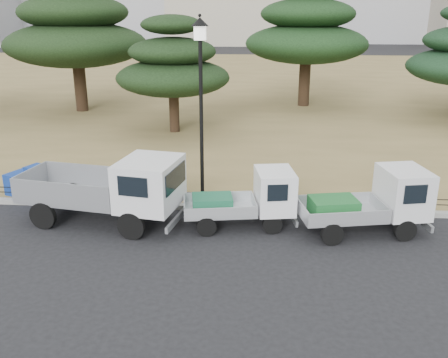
# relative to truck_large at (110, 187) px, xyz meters

# --- Properties ---
(ground) EXTENTS (220.00, 220.00, 0.00)m
(ground) POSITION_rel_truck_large_xyz_m (3.45, -1.28, -1.20)
(ground) COLOR black
(lawn) EXTENTS (120.00, 56.00, 0.15)m
(lawn) POSITION_rel_truck_large_xyz_m (3.45, 29.32, -1.12)
(lawn) COLOR olive
(lawn) RESTS_ON ground
(curb) EXTENTS (120.00, 0.25, 0.16)m
(curb) POSITION_rel_truck_large_xyz_m (3.45, 1.32, -1.12)
(curb) COLOR gray
(curb) RESTS_ON ground
(truck_large) EXTENTS (5.19, 2.74, 2.15)m
(truck_large) POSITION_rel_truck_large_xyz_m (0.00, 0.00, 0.00)
(truck_large) COLOR black
(truck_large) RESTS_ON ground
(truck_kei_front) EXTENTS (3.50, 1.92, 1.76)m
(truck_kei_front) POSITION_rel_truck_large_xyz_m (4.22, 0.13, -0.32)
(truck_kei_front) COLOR black
(truck_kei_front) RESTS_ON ground
(truck_kei_rear) EXTENTS (3.92, 2.26, 1.93)m
(truck_kei_rear) POSITION_rel_truck_large_xyz_m (7.92, -0.01, -0.23)
(truck_kei_rear) COLOR black
(truck_kei_rear) RESTS_ON ground
(street_lamp) EXTENTS (0.53, 0.53, 5.97)m
(street_lamp) POSITION_rel_truck_large_xyz_m (2.64, 1.62, 2.99)
(street_lamp) COLOR black
(street_lamp) RESTS_ON lawn
(pipe_fence) EXTENTS (38.00, 0.04, 0.40)m
(pipe_fence) POSITION_rel_truck_large_xyz_m (3.45, 1.47, -0.76)
(pipe_fence) COLOR black
(pipe_fence) RESTS_ON lawn
(tarp_pile) EXTENTS (1.93, 1.70, 1.07)m
(tarp_pile) POSITION_rel_truck_large_xyz_m (-3.37, 1.91, -0.62)
(tarp_pile) COLOR navy
(tarp_pile) RESTS_ON lawn
(pine_west_near) EXTENTS (8.57, 8.57, 8.56)m
(pine_west_near) POSITION_rel_truck_large_xyz_m (-6.92, 16.70, 3.89)
(pine_west_near) COLOR black
(pine_west_near) RESTS_ON lawn
(pine_center_left) EXTENTS (5.83, 5.83, 5.93)m
(pine_center_left) POSITION_rel_truck_large_xyz_m (-0.06, 11.58, 2.38)
(pine_center_left) COLOR black
(pine_center_left) RESTS_ON lawn
(pine_center_right) EXTENTS (7.88, 7.88, 8.36)m
(pine_center_right) POSITION_rel_truck_large_xyz_m (7.26, 19.60, 3.79)
(pine_center_right) COLOR black
(pine_center_right) RESTS_ON lawn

